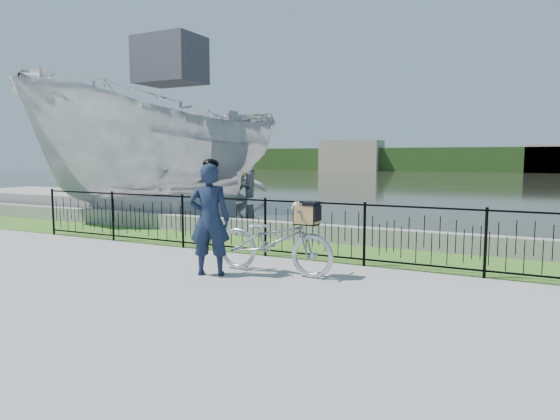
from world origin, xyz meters
The scene contains 13 objects.
ground centered at (0.00, 0.00, 0.00)m, with size 120.00×120.00×0.00m, color gray.
grass_strip centered at (0.00, 2.60, 0.00)m, with size 60.00×2.00×0.01m, color #407023.
water centered at (0.00, 33.00, 0.00)m, with size 120.00×120.00×0.00m, color black.
quay_wall centered at (0.00, 3.60, 0.20)m, with size 60.00×0.30×0.40m, color gray.
fence centered at (0.00, 1.60, 0.58)m, with size 14.00×0.06×1.15m, color black, non-canonical shape.
far_treeline centered at (0.00, 60.00, 1.50)m, with size 120.00×6.00×3.00m, color #28471B.
far_building_left centered at (-18.00, 58.00, 2.00)m, with size 8.00×4.00×4.00m, color #A59684.
far_building_right centered at (6.00, 58.50, 1.60)m, with size 6.00×3.00×3.20m, color #A59684.
dock centered at (-10.00, 5.50, 0.35)m, with size 10.00×3.00×0.70m, color gray.
bicycle_rig centered at (-0.19, 0.40, 0.57)m, with size 2.13×0.74×1.25m.
cyclist centered at (-1.09, -0.17, 0.94)m, with size 0.79×0.67×1.92m.
boat_near centered at (-7.73, 7.22, 2.21)m, with size 5.63×11.46×6.04m.
boat_far centered at (-10.40, 9.99, 1.06)m, with size 9.48×11.64×2.12m.
Camera 1 is at (3.57, -6.91, 1.96)m, focal length 32.00 mm.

